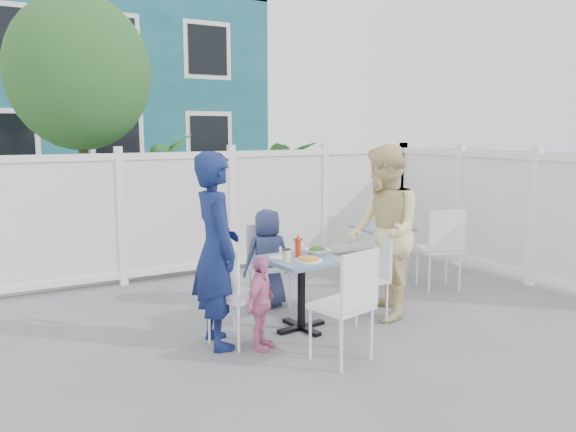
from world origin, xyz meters
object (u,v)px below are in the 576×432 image
chair_left (230,288)px  chair_right (373,270)px  woman (383,232)px  toddler (261,304)px  spare_table (382,238)px  chair_back (267,258)px  chair_near (349,298)px  main_table (301,274)px  man (216,250)px  boy (268,258)px

chair_left → chair_right: 1.51m
woman → chair_left: bearing=-66.6°
chair_right → toddler: chair_right is taller
spare_table → toddler: size_ratio=0.86×
chair_back → chair_near: size_ratio=0.93×
main_table → toddler: 0.62m
chair_right → man: size_ratio=0.51×
main_table → chair_left: 0.75m
chair_right → chair_near: chair_near is taller
chair_back → woman: size_ratio=0.50×
chair_right → boy: bearing=53.4°
chair_left → toddler: size_ratio=1.09×
chair_near → woman: woman is taller
chair_right → toddler: size_ratio=1.07×
main_table → chair_right: size_ratio=0.85×
spare_table → boy: 1.83m
boy → spare_table: bearing=-164.5°
boy → chair_near: bearing=91.3°
chair_left → boy: 1.14m
spare_table → toddler: toddler is taller
chair_back → chair_near: chair_near is taller
chair_left → chair_right: (1.51, -0.04, -0.01)m
man → woman: 1.74m
boy → toddler: boy is taller
chair_back → man: man is taller
chair_near → woman: 1.28m
chair_near → boy: 1.64m
chair_right → boy: boy is taller
main_table → boy: (0.04, 0.79, -0.01)m
chair_right → chair_near: 1.12m
main_table → chair_right: bearing=-6.2°
spare_table → chair_near: size_ratio=0.74×
chair_back → chair_near: (-0.13, -1.72, 0.04)m
main_table → man: man is taller
toddler → chair_near: bearing=-90.6°
boy → chair_back: bearing=-106.4°
man → chair_back: bearing=-43.0°
chair_right → woman: size_ratio=0.50×
spare_table → chair_left: 2.84m
chair_left → woman: woman is taller
chair_near → toddler: (-0.50, 0.60, -0.14)m
chair_right → man: 1.64m
chair_right → woman: woman is taller
chair_back → toddler: (-0.62, -1.12, -0.10)m
spare_table → chair_near: (-1.90, -1.98, 0.03)m
main_table → chair_right: (0.77, -0.08, -0.03)m
man → toddler: 0.60m
chair_near → chair_right: bearing=29.6°
chair_left → toddler: (0.19, -0.22, -0.11)m
chair_left → boy: bearing=111.8°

